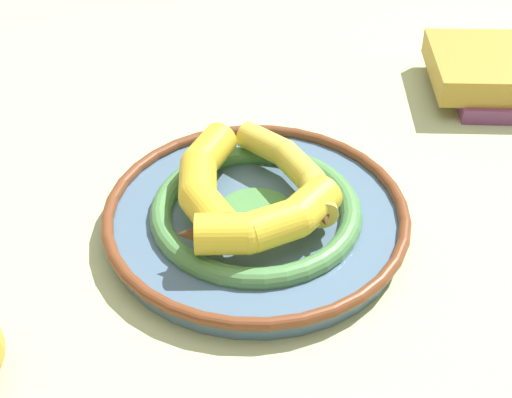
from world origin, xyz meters
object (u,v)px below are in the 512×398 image
Objects in this scene: decorative_bowl at (256,215)px; book_stack at (493,72)px; banana_a at (294,170)px; banana_c at (267,223)px; banana_b at (205,178)px.

decorative_bowl is 1.65× the size of book_stack.
banana_a is 0.10m from banana_c.
book_stack is (-0.29, -0.23, -0.02)m from banana_a.
banana_b reaches higher than banana_a.
banana_c is 0.46m from book_stack.
book_stack is at bearing 21.24° from banana_c.
banana_c reaches higher than book_stack.
banana_c is at bearing 38.43° from banana_b.
banana_a is 0.37m from book_stack.
banana_b and banana_c have the same top height.
banana_a is at bearing -142.61° from decorative_bowl.
decorative_bowl is 0.07m from banana_c.
banana_b reaches higher than decorative_bowl.
decorative_bowl is 1.94× the size of banana_c.
banana_b is (0.09, 0.01, 0.00)m from banana_a.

